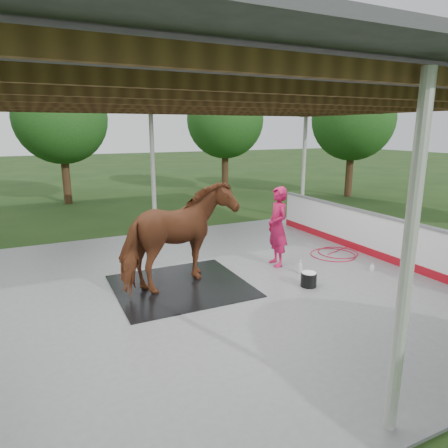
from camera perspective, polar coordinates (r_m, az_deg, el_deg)
name	(u,v)px	position (r m, az deg, el deg)	size (l,w,h in m)	color
ground	(217,287)	(8.77, -1.05, -8.96)	(100.00, 100.00, 0.00)	#1E3814
concrete_slab	(217,286)	(8.76, -1.05, -8.81)	(12.00, 10.00, 0.05)	slate
pavilion_structure	(216,96)	(8.13, -1.17, 17.85)	(12.60, 10.60, 4.05)	beige
dasher_board	(376,236)	(11.20, 20.87, -1.67)	(0.16, 8.00, 1.15)	#A70D1A
tree_belt	(211,108)	(9.06, -1.83, 16.26)	(28.00, 28.00, 5.80)	#382314
rubber_mat	(181,286)	(8.71, -6.17, -8.76)	(2.74, 2.57, 0.02)	black
horse	(180,236)	(8.36, -6.36, -1.77)	(1.17, 2.58, 2.18)	brown
handler	(278,227)	(9.78, 7.66, -0.37)	(0.71, 0.47, 1.95)	#B91346
wash_bucket	(309,279)	(8.79, 12.00, -7.72)	(0.34, 0.34, 0.31)	black
soap_bottle_a	(300,266)	(9.55, 10.81, -5.98)	(0.12, 0.12, 0.31)	silver
soap_bottle_b	(372,267)	(10.19, 20.39, -5.73)	(0.08, 0.09, 0.19)	#338CD8
hose_coil	(335,254)	(11.20, 15.59, -4.10)	(2.00, 1.21, 0.02)	#B90D2E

